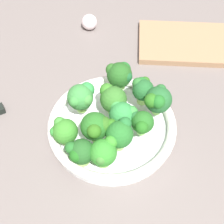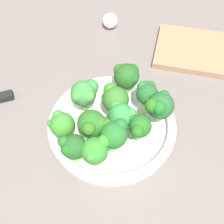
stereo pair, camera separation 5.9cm
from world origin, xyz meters
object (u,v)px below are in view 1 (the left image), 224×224
at_px(broccoli_floret_8, 104,153).
at_px(broccoli_floret_10, 123,114).
at_px(bowl, 112,126).
at_px(broccoli_floret_2, 120,74).
at_px(broccoli_floret_0, 143,89).
at_px(broccoli_floret_1, 119,133).
at_px(broccoli_floret_4, 64,131).
at_px(broccoli_floret_3, 142,123).
at_px(broccoli_floret_5, 80,152).
at_px(broccoli_floret_11, 112,99).
at_px(cutting_board, 188,43).
at_px(garlic_bulb, 89,22).
at_px(broccoli_floret_7, 96,127).
at_px(broccoli_floret_9, 158,100).
at_px(broccoli_floret_6, 81,97).

xyz_separation_m(broccoli_floret_8, broccoli_floret_10, (-0.02, -0.09, -0.00)).
height_order(bowl, broccoli_floret_2, broccoli_floret_2).
height_order(broccoli_floret_0, broccoli_floret_8, same).
height_order(broccoli_floret_1, broccoli_floret_4, broccoli_floret_1).
height_order(broccoli_floret_3, broccoli_floret_5, same).
height_order(broccoli_floret_4, broccoli_floret_11, broccoli_floret_11).
height_order(broccoli_floret_10, cutting_board, broccoli_floret_10).
relative_size(broccoli_floret_0, broccoli_floret_8, 1.01).
xyz_separation_m(broccoli_floret_0, garlic_bulb, (0.18, -0.28, -0.05)).
bearing_deg(broccoli_floret_11, broccoli_floret_5, 75.12).
bearing_deg(broccoli_floret_5, broccoli_floret_10, -122.01).
distance_m(broccoli_floret_3, broccoli_floret_7, 0.09).
height_order(bowl, broccoli_floret_5, broccoli_floret_5).
xyz_separation_m(broccoli_floret_4, broccoli_floret_5, (-0.04, 0.04, -0.00)).
height_order(broccoli_floret_9, broccoli_floret_11, broccoli_floret_9).
xyz_separation_m(broccoli_floret_1, broccoli_floret_5, (0.06, 0.05, -0.01)).
bearing_deg(broccoli_floret_11, cutting_board, -119.16).
bearing_deg(broccoli_floret_8, broccoli_floret_3, -128.00).
height_order(broccoli_floret_6, cutting_board, broccoli_floret_6).
xyz_separation_m(bowl, broccoli_floret_4, (0.08, 0.06, 0.05)).
bearing_deg(garlic_bulb, broccoli_floret_5, 100.96).
xyz_separation_m(broccoli_floret_4, broccoli_floret_11, (-0.08, -0.09, 0.00)).
height_order(broccoli_floret_3, broccoli_floret_10, broccoli_floret_10).
height_order(bowl, broccoli_floret_7, broccoli_floret_7).
bearing_deg(broccoli_floret_5, broccoli_floret_2, -101.22).
bearing_deg(broccoli_floret_2, broccoli_floret_10, 101.93).
distance_m(broccoli_floret_2, garlic_bulb, 0.28).
height_order(broccoli_floret_8, broccoli_floret_11, broccoli_floret_11).
height_order(broccoli_floret_10, broccoli_floret_11, broccoli_floret_11).
relative_size(broccoli_floret_8, broccoli_floret_9, 0.88).
relative_size(broccoli_floret_4, broccoli_floret_10, 1.00).
xyz_separation_m(broccoli_floret_8, cutting_board, (-0.15, -0.41, -0.06)).
bearing_deg(broccoli_floret_1, broccoli_floret_8, 61.43).
distance_m(broccoli_floret_8, broccoli_floret_11, 0.13).
distance_m(broccoli_floret_3, broccoli_floret_10, 0.04).
xyz_separation_m(broccoli_floret_2, broccoli_floret_9, (-0.09, 0.06, 0.01)).
relative_size(broccoli_floret_10, broccoli_floret_11, 0.92).
bearing_deg(bowl, broccoli_floret_9, -156.79).
bearing_deg(broccoli_floret_11, broccoli_floret_7, 78.19).
xyz_separation_m(bowl, broccoli_floret_11, (0.00, -0.03, 0.05)).
xyz_separation_m(broccoli_floret_6, broccoli_floret_9, (-0.15, -0.02, 0.00)).
bearing_deg(broccoli_floret_2, broccoli_floret_4, 63.69).
relative_size(broccoli_floret_0, broccoli_floret_9, 0.89).
xyz_separation_m(broccoli_floret_6, cutting_board, (-0.22, -0.30, -0.07)).
xyz_separation_m(broccoli_floret_5, broccoli_floret_8, (-0.04, -0.01, 0.00)).
height_order(broccoli_floret_5, broccoli_floret_8, broccoli_floret_8).
xyz_separation_m(broccoli_floret_10, garlic_bulb, (0.15, -0.35, -0.05)).
distance_m(bowl, broccoli_floret_10, 0.05).
bearing_deg(broccoli_floret_0, broccoli_floret_1, 76.51).
xyz_separation_m(broccoli_floret_1, broccoli_floret_2, (0.02, -0.16, -0.01)).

